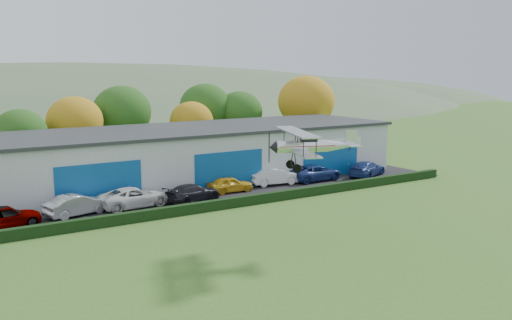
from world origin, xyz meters
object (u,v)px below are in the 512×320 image
car_0 (5,216)px  car_7 (367,169)px  car_4 (230,184)px  biplane (310,145)px  car_3 (193,193)px  car_6 (315,173)px  hangar (200,153)px  car_2 (134,197)px  car_5 (275,176)px  car_1 (77,205)px

car_0 → car_7: size_ratio=0.89×
car_4 → biplane: bearing=171.4°
car_3 → car_6: car_6 is taller
hangar → car_2: bearing=-141.9°
car_4 → car_5: (5.26, 0.58, 0.10)m
car_5 → car_7: bearing=-90.1°
car_0 → biplane: (15.76, -14.20, 5.55)m
car_0 → car_5: size_ratio=0.97×
car_0 → car_6: 28.89m
biplane → car_4: bearing=99.0°
car_5 → car_4: bearing=104.6°
car_2 → car_0: bearing=90.2°
car_3 → biplane: (1.13, -14.40, 5.63)m
car_0 → car_1: same height
car_1 → car_7: size_ratio=0.92×
hangar → car_1: bearing=-151.6°
car_4 → biplane: biplane is taller
car_1 → car_4: 13.86m
car_1 → car_3: 9.44m
car_1 → car_4: car_1 is taller
car_7 → biplane: (-19.00, -14.82, 5.58)m
car_3 → biplane: bearing=171.4°
car_0 → car_7: 34.77m
hangar → car_7: (15.27, -7.87, -1.83)m
hangar → car_5: size_ratio=8.21×
car_5 → biplane: 19.27m
hangar → car_4: 7.17m
car_4 → car_6: (9.80, 0.11, 0.07)m
hangar → car_1: 16.34m
car_7 → car_1: bearing=68.0°
car_1 → car_3: (9.42, -0.55, -0.09)m
car_7 → car_3: bearing=69.4°
car_3 → car_6: 14.29m
car_0 → car_1: 5.26m
car_2 → car_6: bearing=-92.6°
car_4 → car_5: size_ratio=0.85×
hangar → car_2: hangar is taller
car_7 → biplane: biplane is taller
car_5 → car_0: bearing=103.4°
car_2 → car_3: 4.88m
car_0 → car_4: size_ratio=1.15×
car_1 → biplane: biplane is taller
car_5 → biplane: size_ratio=0.76×
car_4 → car_5: bearing=-80.6°
hangar → car_1: (-14.28, -7.73, -1.79)m
car_2 → car_6: car_2 is taller
car_0 → car_1: bearing=-89.6°
car_2 → car_3: bearing=-103.1°
car_0 → car_4: 19.10m
hangar → car_4: bearing=-93.7°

